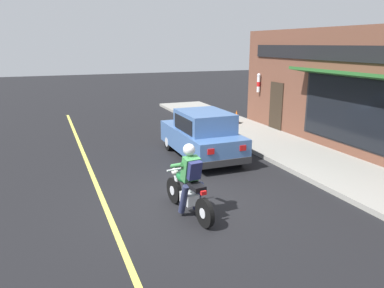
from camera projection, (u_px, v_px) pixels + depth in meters
The scene contains 7 objects.
ground_plane at pixel (186, 204), 8.82m from camera, with size 80.00×80.00×0.00m, color black.
sidewalk_curb at pixel (285, 148), 13.24m from camera, with size 2.60×22.00×0.14m, color gray.
lane_stripe at pixel (92, 173), 10.86m from camera, with size 0.12×19.80×0.01m, color #D1C64C.
storefront_building at pixel (333, 90), 12.90m from camera, with size 1.25×10.65×4.20m.
motorcycle_with_rider at pixel (189, 185), 8.12m from camera, with size 0.63×2.02×1.62m.
car_hatchback at pixel (202, 135), 12.21m from camera, with size 1.66×3.79×1.57m.
traffic_cone at pixel (236, 117), 16.99m from camera, with size 0.36×0.36×0.60m.
Camera 1 is at (-2.89, -7.62, 3.65)m, focal length 35.00 mm.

